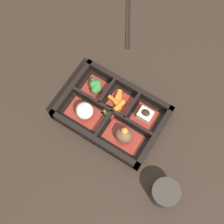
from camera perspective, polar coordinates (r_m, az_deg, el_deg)
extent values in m
plane|color=black|center=(0.87, 0.00, -0.57)|extent=(3.00, 3.00, 0.00)
cube|color=black|center=(0.86, 0.00, -0.46)|extent=(0.28, 0.19, 0.01)
cube|color=black|center=(0.88, 3.13, 4.54)|extent=(0.28, 0.01, 0.04)
cube|color=black|center=(0.83, -3.33, -5.06)|extent=(0.28, 0.01, 0.04)
cube|color=black|center=(0.83, 7.73, -4.65)|extent=(0.01, 0.19, 0.04)
cube|color=black|center=(0.88, -7.30, 4.18)|extent=(0.01, 0.19, 0.04)
cube|color=black|center=(0.85, 0.01, -0.10)|extent=(0.25, 0.01, 0.04)
cube|color=black|center=(0.86, 3.60, 0.84)|extent=(0.01, 0.08, 0.04)
cube|color=black|center=(0.87, -0.93, 3.47)|extent=(0.01, 0.08, 0.04)
cube|color=black|center=(0.84, -1.50, -2.36)|extent=(0.01, 0.08, 0.04)
cube|color=maroon|center=(0.84, 2.11, -4.60)|extent=(0.10, 0.06, 0.01)
ellipsoid|color=brown|center=(0.82, 2.16, -4.20)|extent=(0.05, 0.04, 0.04)
sphere|color=orange|center=(0.80, 2.29, -3.51)|extent=(0.02, 0.02, 0.02)
cube|color=maroon|center=(0.86, -4.91, -0.37)|extent=(0.10, 0.06, 0.01)
ellipsoid|color=silver|center=(0.83, -5.06, 0.23)|extent=(0.05, 0.05, 0.05)
cube|color=maroon|center=(0.86, 5.99, -0.82)|extent=(0.07, 0.06, 0.01)
cube|color=beige|center=(0.84, 6.09, -0.50)|extent=(0.04, 0.03, 0.02)
ellipsoid|color=black|center=(0.83, 6.19, -0.13)|extent=(0.02, 0.02, 0.01)
cube|color=maroon|center=(0.87, 1.27, 1.93)|extent=(0.06, 0.06, 0.01)
cylinder|color=#D1661E|center=(0.87, 1.10, 3.05)|extent=(0.02, 0.03, 0.01)
cylinder|color=#D1661E|center=(0.86, 0.85, 1.34)|extent=(0.03, 0.03, 0.01)
cylinder|color=#D1661E|center=(0.86, 0.32, 2.24)|extent=(0.04, 0.02, 0.01)
cylinder|color=#D1661E|center=(0.85, 1.32, 1.16)|extent=(0.02, 0.04, 0.02)
cylinder|color=#D1661E|center=(0.86, 1.36, 2.10)|extent=(0.03, 0.05, 0.01)
cube|color=maroon|center=(0.89, -3.15, 4.48)|extent=(0.06, 0.06, 0.01)
sphere|color=#2D6B2D|center=(0.87, -2.79, 4.44)|extent=(0.03, 0.03, 0.03)
sphere|color=#2D6B2D|center=(0.87, -3.32, 5.05)|extent=(0.03, 0.03, 0.03)
sphere|color=#2D6B2D|center=(0.88, -3.45, 5.61)|extent=(0.02, 0.02, 0.02)
sphere|color=#2D6B2D|center=(0.87, -3.13, 4.08)|extent=(0.02, 0.02, 0.02)
sphere|color=#2D6B2D|center=(0.88, -2.60, 5.01)|extent=(0.02, 0.02, 0.02)
sphere|color=#2D6B2D|center=(0.87, -2.81, 5.03)|extent=(0.03, 0.03, 0.03)
cube|color=maroon|center=(0.86, -0.46, 0.01)|extent=(0.04, 0.03, 0.01)
cylinder|color=#75A84C|center=(0.85, -0.45, -0.23)|extent=(0.02, 0.02, 0.01)
cylinder|color=#75A84C|center=(0.85, -0.93, -0.01)|extent=(0.02, 0.02, 0.00)
cylinder|color=#2D2823|center=(0.80, 9.62, -14.36)|extent=(0.07, 0.07, 0.06)
cylinder|color=#597A38|center=(0.78, 9.93, -14.16)|extent=(0.06, 0.06, 0.01)
cylinder|color=black|center=(1.03, 3.27, 17.20)|extent=(0.13, 0.21, 0.01)
cylinder|color=black|center=(1.03, 2.73, 17.22)|extent=(0.13, 0.21, 0.01)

